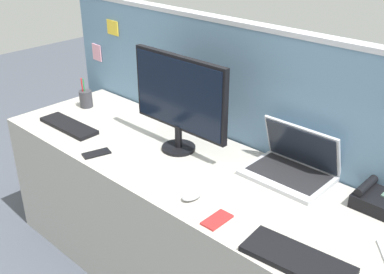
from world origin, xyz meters
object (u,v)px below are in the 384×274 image
at_px(desk_phone, 380,200).
at_px(cell_phone_red_case, 217,220).
at_px(laptop, 293,164).
at_px(pen_cup, 86,99).
at_px(computer_mouse_right_hand, 192,195).
at_px(keyboard_main, 69,126).
at_px(desktop_monitor, 179,97).
at_px(keyboard_spare, 297,259).
at_px(cell_phone_black_slab, 97,153).

height_order(desk_phone, cell_phone_red_case, desk_phone).
xyz_separation_m(laptop, pen_cup, (-1.37, -0.17, -0.00)).
relative_size(desk_phone, computer_mouse_right_hand, 2.02).
bearing_deg(laptop, computer_mouse_right_hand, -113.49).
distance_m(keyboard_main, cell_phone_red_case, 1.17).
relative_size(desktop_monitor, keyboard_main, 1.48).
bearing_deg(desk_phone, keyboard_spare, -97.58).
bearing_deg(cell_phone_black_slab, laptop, 48.44).
bearing_deg(cell_phone_black_slab, desktop_monitor, 68.43).
relative_size(pen_cup, cell_phone_black_slab, 1.40).
height_order(laptop, keyboard_spare, laptop).
relative_size(desk_phone, keyboard_spare, 0.53).
bearing_deg(desk_phone, laptop, -177.30).
xyz_separation_m(desktop_monitor, pen_cup, (-0.82, 0.00, -0.23)).
bearing_deg(cell_phone_red_case, keyboard_spare, 1.33).
height_order(keyboard_main, computer_mouse_right_hand, computer_mouse_right_hand).
height_order(desk_phone, keyboard_spare, desk_phone).
xyz_separation_m(pen_cup, cell_phone_black_slab, (0.55, -0.33, -0.05)).
bearing_deg(desk_phone, cell_phone_black_slab, -156.92).
bearing_deg(cell_phone_red_case, desktop_monitor, 147.52).
xyz_separation_m(desktop_monitor, cell_phone_red_case, (0.54, -0.34, -0.28)).
bearing_deg(cell_phone_red_case, computer_mouse_right_hand, 164.88).
height_order(keyboard_main, cell_phone_red_case, keyboard_main).
relative_size(desk_phone, cell_phone_red_case, 1.57).
relative_size(desktop_monitor, laptop, 1.54).
height_order(pen_cup, cell_phone_black_slab, pen_cup).
relative_size(desk_phone, pen_cup, 1.06).
height_order(laptop, desk_phone, laptop).
relative_size(laptop, cell_phone_black_slab, 2.79).
bearing_deg(desktop_monitor, keyboard_spare, -19.96).
bearing_deg(cell_phone_black_slab, desk_phone, 40.02).
xyz_separation_m(computer_mouse_right_hand, pen_cup, (-1.17, 0.29, 0.04)).
height_order(desk_phone, pen_cup, pen_cup).
xyz_separation_m(desktop_monitor, keyboard_spare, (0.89, -0.32, -0.27)).
relative_size(computer_mouse_right_hand, cell_phone_red_case, 0.78).
xyz_separation_m(laptop, keyboard_main, (-1.19, -0.42, -0.04)).
distance_m(keyboard_main, computer_mouse_right_hand, 0.99).
height_order(laptop, keyboard_main, laptop).
distance_m(keyboard_main, keyboard_spare, 1.53).
relative_size(laptop, desk_phone, 1.88).
bearing_deg(keyboard_main, computer_mouse_right_hand, -3.48).
relative_size(keyboard_spare, computer_mouse_right_hand, 3.85).
height_order(desk_phone, computer_mouse_right_hand, desk_phone).
relative_size(keyboard_spare, pen_cup, 2.02).
distance_m(laptop, keyboard_spare, 0.60).
bearing_deg(keyboard_main, desk_phone, 14.34).
relative_size(keyboard_main, cell_phone_black_slab, 2.90).
distance_m(computer_mouse_right_hand, cell_phone_red_case, 0.19).
bearing_deg(cell_phone_red_case, desk_phone, 50.70).
xyz_separation_m(laptop, keyboard_spare, (0.34, -0.50, -0.04)).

